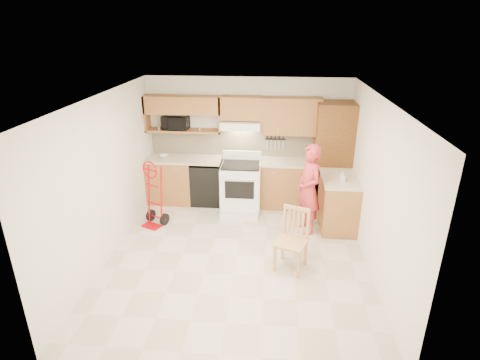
# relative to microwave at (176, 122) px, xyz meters

# --- Properties ---
(floor) EXTENTS (4.00, 4.50, 0.02)m
(floor) POSITION_rel_microwave_xyz_m (1.41, -2.08, -1.64)
(floor) COLOR beige
(floor) RESTS_ON ground
(ceiling) EXTENTS (4.00, 4.50, 0.02)m
(ceiling) POSITION_rel_microwave_xyz_m (1.41, -2.08, 0.88)
(ceiling) COLOR white
(ceiling) RESTS_ON ground
(wall_back) EXTENTS (4.00, 0.02, 2.50)m
(wall_back) POSITION_rel_microwave_xyz_m (1.41, 0.17, -0.38)
(wall_back) COLOR silver
(wall_back) RESTS_ON ground
(wall_front) EXTENTS (4.00, 0.02, 2.50)m
(wall_front) POSITION_rel_microwave_xyz_m (1.41, -4.34, -0.38)
(wall_front) COLOR silver
(wall_front) RESTS_ON ground
(wall_left) EXTENTS (0.02, 4.50, 2.50)m
(wall_left) POSITION_rel_microwave_xyz_m (-0.60, -2.08, -0.38)
(wall_left) COLOR silver
(wall_left) RESTS_ON ground
(wall_right) EXTENTS (0.02, 4.50, 2.50)m
(wall_right) POSITION_rel_microwave_xyz_m (3.42, -2.08, -0.38)
(wall_right) COLOR silver
(wall_right) RESTS_ON ground
(backsplash) EXTENTS (3.92, 0.03, 0.55)m
(backsplash) POSITION_rel_microwave_xyz_m (1.41, 0.15, -0.43)
(backsplash) COLOR beige
(backsplash) RESTS_ON wall_back
(lower_cab_left) EXTENTS (0.90, 0.60, 0.90)m
(lower_cab_left) POSITION_rel_microwave_xyz_m (-0.14, -0.14, -1.18)
(lower_cab_left) COLOR brown
(lower_cab_left) RESTS_ON ground
(dishwasher) EXTENTS (0.60, 0.60, 0.85)m
(dishwasher) POSITION_rel_microwave_xyz_m (0.61, -0.14, -1.20)
(dishwasher) COLOR black
(dishwasher) RESTS_ON ground
(lower_cab_right) EXTENTS (1.14, 0.60, 0.90)m
(lower_cab_right) POSITION_rel_microwave_xyz_m (2.24, -0.14, -1.18)
(lower_cab_right) COLOR brown
(lower_cab_right) RESTS_ON ground
(countertop_left) EXTENTS (1.50, 0.63, 0.04)m
(countertop_left) POSITION_rel_microwave_xyz_m (0.16, -0.13, -0.71)
(countertop_left) COLOR beige
(countertop_left) RESTS_ON lower_cab_left
(countertop_right) EXTENTS (1.14, 0.63, 0.04)m
(countertop_right) POSITION_rel_microwave_xyz_m (2.24, -0.13, -0.71)
(countertop_right) COLOR beige
(countertop_right) RESTS_ON lower_cab_right
(cab_return_right) EXTENTS (0.60, 1.00, 0.90)m
(cab_return_right) POSITION_rel_microwave_xyz_m (3.11, -0.94, -1.18)
(cab_return_right) COLOR brown
(cab_return_right) RESTS_ON ground
(countertop_return) EXTENTS (0.63, 1.00, 0.04)m
(countertop_return) POSITION_rel_microwave_xyz_m (3.11, -0.94, -0.71)
(countertop_return) COLOR beige
(countertop_return) RESTS_ON cab_return_right
(pantry_tall) EXTENTS (0.70, 0.60, 2.10)m
(pantry_tall) POSITION_rel_microwave_xyz_m (3.06, -0.14, -0.58)
(pantry_tall) COLOR brown
(pantry_tall) RESTS_ON ground
(upper_cab_left) EXTENTS (1.50, 0.33, 0.34)m
(upper_cab_left) POSITION_rel_microwave_xyz_m (0.16, 0.00, 0.35)
(upper_cab_left) COLOR brown
(upper_cab_left) RESTS_ON wall_back
(upper_shelf_mw) EXTENTS (1.50, 0.33, 0.04)m
(upper_shelf_mw) POSITION_rel_microwave_xyz_m (0.16, 0.00, -0.16)
(upper_shelf_mw) COLOR brown
(upper_shelf_mw) RESTS_ON wall_back
(upper_cab_center) EXTENTS (0.76, 0.33, 0.44)m
(upper_cab_center) POSITION_rel_microwave_xyz_m (1.29, 0.00, 0.31)
(upper_cab_center) COLOR brown
(upper_cab_center) RESTS_ON wall_back
(upper_cab_right) EXTENTS (1.14, 0.33, 0.70)m
(upper_cab_right) POSITION_rel_microwave_xyz_m (2.24, 0.00, 0.17)
(upper_cab_right) COLOR brown
(upper_cab_right) RESTS_ON wall_back
(range_hood) EXTENTS (0.76, 0.46, 0.14)m
(range_hood) POSITION_rel_microwave_xyz_m (1.29, -0.06, 0.00)
(range_hood) COLOR white
(range_hood) RESTS_ON wall_back
(knife_strip) EXTENTS (0.40, 0.05, 0.29)m
(knife_strip) POSITION_rel_microwave_xyz_m (1.96, 0.12, -0.39)
(knife_strip) COLOR black
(knife_strip) RESTS_ON backsplash
(microwave) EXTENTS (0.52, 0.37, 0.28)m
(microwave) POSITION_rel_microwave_xyz_m (0.00, 0.00, 0.00)
(microwave) COLOR black
(microwave) RESTS_ON upper_shelf_mw
(range) EXTENTS (0.76, 0.99, 1.11)m
(range) POSITION_rel_microwave_xyz_m (1.32, -0.47, -1.07)
(range) COLOR white
(range) RESTS_ON ground
(person) EXTENTS (0.57, 0.68, 1.60)m
(person) POSITION_rel_microwave_xyz_m (2.56, -1.16, -0.83)
(person) COLOR #C03237
(person) RESTS_ON ground
(hand_truck) EXTENTS (0.56, 0.54, 1.11)m
(hand_truck) POSITION_rel_microwave_xyz_m (-0.20, -1.20, -1.07)
(hand_truck) COLOR #BD080C
(hand_truck) RESTS_ON ground
(dining_chair) EXTENTS (0.56, 0.58, 0.94)m
(dining_chair) POSITION_rel_microwave_xyz_m (2.23, -2.34, -1.16)
(dining_chair) COLOR tan
(dining_chair) RESTS_ON ground
(soap_bottle) EXTENTS (0.08, 0.08, 0.17)m
(soap_bottle) POSITION_rel_microwave_xyz_m (3.11, -1.10, -0.60)
(soap_bottle) COLOR white
(soap_bottle) RESTS_ON countertop_return
(bowl) EXTENTS (0.25, 0.25, 0.05)m
(bowl) POSITION_rel_microwave_xyz_m (-0.24, -0.14, -0.66)
(bowl) COLOR white
(bowl) RESTS_ON countertop_left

